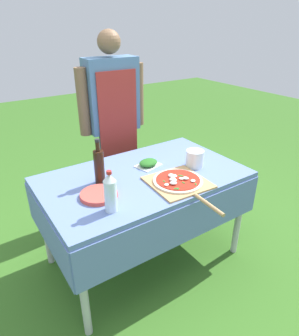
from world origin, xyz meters
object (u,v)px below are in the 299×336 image
plate_stack (99,195)px  oil_bottle (99,166)px  water_bottle (110,192)px  herb_container (148,163)px  pizza_on_peel (179,182)px  mixing_tub (195,159)px  prep_table (144,186)px  person_cook (113,113)px

plate_stack → oil_bottle: bearing=61.3°
water_bottle → herb_container: size_ratio=1.23×
oil_bottle → plate_stack: oil_bottle is taller
pizza_on_peel → mixing_tub: size_ratio=4.81×
prep_table → pizza_on_peel: 0.29m
pizza_on_peel → water_bottle: 0.52m
oil_bottle → plate_stack: bearing=-118.7°
herb_container → mixing_tub: bearing=-35.3°
prep_table → plate_stack: (-0.38, -0.09, 0.10)m
prep_table → water_bottle: bearing=-146.1°
prep_table → pizza_on_peel: pizza_on_peel is taller
water_bottle → plate_stack: bearing=88.1°
herb_container → plate_stack: herb_container is taller
person_cook → pizza_on_peel: 1.01m
prep_table → oil_bottle: bearing=167.0°
plate_stack → person_cook: bearing=56.6°
herb_container → person_cook: bearing=84.7°
person_cook → oil_bottle: 0.83m
prep_table → oil_bottle: (-0.30, 0.07, 0.21)m
water_bottle → mixing_tub: (0.77, 0.17, -0.06)m
person_cook → oil_bottle: size_ratio=5.37×
oil_bottle → herb_container: (0.40, 0.03, -0.10)m
pizza_on_peel → prep_table: bearing=121.0°
prep_table → plate_stack: 0.40m
plate_stack → herb_container: bearing=20.9°
mixing_tub → oil_bottle: bearing=166.5°
prep_table → pizza_on_peel: size_ratio=2.25×
oil_bottle → mixing_tub: bearing=-13.5°
person_cook → water_bottle: (-0.55, -1.01, -0.12)m
prep_table → pizza_on_peel: (0.12, -0.24, 0.10)m
pizza_on_peel → mixing_tub: 0.30m
oil_bottle → herb_container: oil_bottle is taller
prep_table → plate_stack: plate_stack is taller
person_cook → pizza_on_peel: (-0.05, -0.98, -0.22)m
water_bottle → mixing_tub: 0.79m
prep_table → oil_bottle: 0.37m
prep_table → plate_stack: size_ratio=6.09×
herb_container → mixing_tub: 0.34m
person_cook → plate_stack: size_ratio=7.09×
person_cook → pizza_on_peel: size_ratio=2.61×
pizza_on_peel → herb_container: pizza_on_peel is taller
water_bottle → plate_stack: 0.20m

